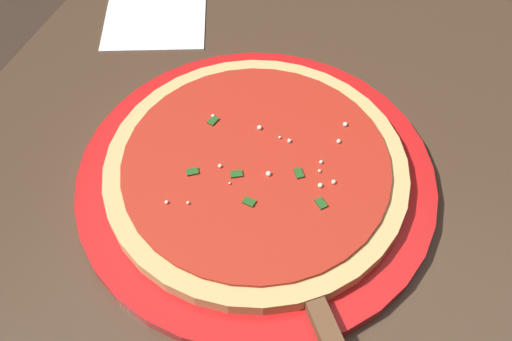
{
  "coord_description": "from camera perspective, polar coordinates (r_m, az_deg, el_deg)",
  "views": [
    {
      "loc": [
        -0.35,
        -0.09,
        1.25
      ],
      "look_at": [
        -0.02,
        0.04,
        0.78
      ],
      "focal_mm": 39.92,
      "sensor_mm": 36.0,
      "label": 1
    }
  ],
  "objects": [
    {
      "name": "serving_plate",
      "position": [
        0.6,
        0.0,
        -0.71
      ],
      "size": [
        0.38,
        0.38,
        0.02
      ],
      "primitive_type": "cylinder",
      "color": "red",
      "rests_on": "restaurant_table"
    },
    {
      "name": "restaurant_table",
      "position": [
        0.74,
        3.19,
        -7.49
      ],
      "size": [
        0.96,
        0.79,
        0.76
      ],
      "color": "black",
      "rests_on": "ground_plane"
    },
    {
      "name": "pizza_server",
      "position": [
        0.51,
        6.61,
        -14.74
      ],
      "size": [
        0.2,
        0.17,
        0.01
      ],
      "color": "silver",
      "rests_on": "serving_plate"
    },
    {
      "name": "pizza",
      "position": [
        0.59,
        0.0,
        0.28
      ],
      "size": [
        0.31,
        0.31,
        0.02
      ],
      "color": "#DBB26B",
      "rests_on": "serving_plate"
    },
    {
      "name": "napkin_folded_right",
      "position": [
        0.81,
        -10.07,
        14.7
      ],
      "size": [
        0.17,
        0.17,
        0.0
      ],
      "primitive_type": "cube",
      "rotation": [
        0.0,
        0.0,
        0.38
      ],
      "color": "white",
      "rests_on": "restaurant_table"
    }
  ]
}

